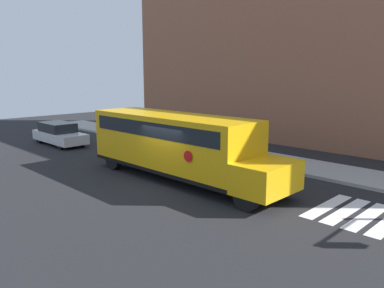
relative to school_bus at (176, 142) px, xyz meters
name	(u,v)px	position (x,y,z in m)	size (l,w,h in m)	color
ground_plane	(173,183)	(0.45, -0.66, -1.67)	(60.00, 60.00, 0.00)	black
sidewalk_strip	(259,158)	(0.45, 5.84, -1.59)	(44.00, 3.00, 0.15)	#9E9E99
building_backdrop	(321,45)	(0.45, 12.34, 4.82)	(32.00, 4.00, 12.97)	#935B42
crosswalk_stripes	(378,219)	(8.24, 1.34, -1.66)	(4.00, 3.20, 0.01)	white
school_bus	(176,142)	(0.00, 0.00, 0.00)	(10.23, 2.57, 2.88)	#EAA80F
parked_car	(59,134)	(-11.66, 0.10, -0.94)	(4.66, 1.74, 1.46)	silver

